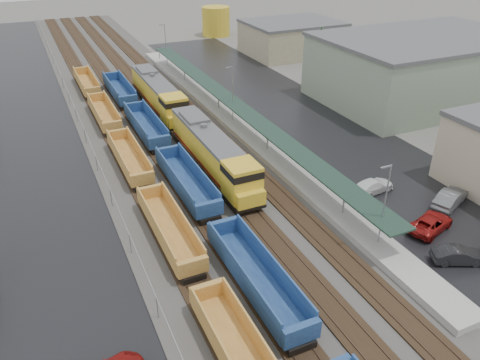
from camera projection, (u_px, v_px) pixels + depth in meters
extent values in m
cube|color=#302D2B|center=(145.00, 111.00, 67.78)|extent=(20.00, 160.00, 0.08)
cube|color=black|center=(103.00, 117.00, 65.53)|extent=(2.60, 160.00, 0.15)
cube|color=#473326|center=(98.00, 117.00, 65.22)|extent=(0.08, 160.00, 0.07)
cube|color=#473326|center=(108.00, 115.00, 65.74)|extent=(0.08, 160.00, 0.07)
cube|color=black|center=(131.00, 112.00, 66.99)|extent=(2.60, 160.00, 0.15)
cube|color=#473326|center=(126.00, 112.00, 66.68)|extent=(0.08, 160.00, 0.07)
cube|color=#473326|center=(136.00, 111.00, 67.20)|extent=(0.08, 160.00, 0.07)
cube|color=black|center=(159.00, 108.00, 68.45)|extent=(2.60, 160.00, 0.15)
cube|color=#473326|center=(154.00, 108.00, 68.13)|extent=(0.08, 160.00, 0.07)
cube|color=#473326|center=(163.00, 107.00, 68.66)|extent=(0.08, 160.00, 0.07)
cube|color=black|center=(184.00, 104.00, 69.91)|extent=(2.60, 160.00, 0.15)
cube|color=#473326|center=(180.00, 104.00, 69.59)|extent=(0.08, 160.00, 0.07)
cube|color=#473326|center=(189.00, 103.00, 70.12)|extent=(0.08, 160.00, 0.07)
cube|color=black|center=(35.00, 128.00, 62.32)|extent=(10.00, 160.00, 0.02)
cube|color=black|center=(294.00, 114.00, 66.79)|extent=(16.00, 100.00, 0.02)
cube|color=#9E9B93|center=(233.00, 122.00, 63.16)|extent=(3.00, 80.00, 0.70)
cylinder|color=gray|center=(344.00, 201.00, 42.58)|extent=(0.16, 0.16, 2.40)
cylinder|color=gray|center=(268.00, 140.00, 54.48)|extent=(0.16, 0.16, 2.40)
cylinder|color=gray|center=(219.00, 100.00, 66.37)|extent=(0.16, 0.16, 2.40)
cylinder|color=gray|center=(184.00, 72.00, 78.26)|extent=(0.16, 0.16, 2.40)
cylinder|color=gray|center=(159.00, 52.00, 90.16)|extent=(0.16, 0.16, 2.40)
cube|color=#1B3227|center=(233.00, 102.00, 61.77)|extent=(2.60, 65.00, 0.15)
cylinder|color=gray|center=(384.00, 209.00, 37.59)|extent=(0.12, 0.12, 8.00)
cube|color=gray|center=(386.00, 167.00, 35.51)|extent=(1.00, 0.15, 0.12)
cylinder|color=gray|center=(233.00, 96.00, 61.38)|extent=(0.12, 0.12, 8.00)
cube|color=gray|center=(229.00, 67.00, 59.29)|extent=(1.00, 0.15, 0.12)
cylinder|color=gray|center=(166.00, 47.00, 85.17)|extent=(0.12, 0.12, 8.00)
cube|color=gray|center=(162.00, 25.00, 83.08)|extent=(1.00, 0.15, 0.12)
cylinder|color=gray|center=(157.00, 308.00, 32.13)|extent=(0.08, 0.08, 2.00)
cylinder|color=gray|center=(130.00, 244.00, 38.47)|extent=(0.08, 0.08, 2.00)
cylinder|color=gray|center=(111.00, 198.00, 44.82)|extent=(0.08, 0.08, 2.00)
cylinder|color=gray|center=(97.00, 163.00, 51.16)|extent=(0.08, 0.08, 2.00)
cylinder|color=gray|center=(85.00, 136.00, 57.50)|extent=(0.08, 0.08, 2.00)
cylinder|color=gray|center=(76.00, 115.00, 63.84)|extent=(0.08, 0.08, 2.00)
cylinder|color=gray|center=(69.00, 97.00, 70.19)|extent=(0.08, 0.08, 2.00)
cylinder|color=gray|center=(63.00, 82.00, 76.53)|extent=(0.08, 0.08, 2.00)
cylinder|color=gray|center=(57.00, 70.00, 82.87)|extent=(0.08, 0.08, 2.00)
cylinder|color=gray|center=(53.00, 59.00, 89.22)|extent=(0.08, 0.08, 2.00)
cylinder|color=gray|center=(49.00, 50.00, 95.56)|extent=(0.08, 0.08, 2.00)
cylinder|color=gray|center=(46.00, 42.00, 101.90)|extent=(0.08, 0.08, 2.00)
cylinder|color=gray|center=(43.00, 34.00, 108.25)|extent=(0.08, 0.08, 2.00)
cylinder|color=gray|center=(40.00, 28.00, 114.59)|extent=(0.08, 0.08, 2.00)
cylinder|color=gray|center=(37.00, 22.00, 120.93)|extent=(0.08, 0.08, 2.00)
cube|color=gray|center=(75.00, 108.00, 63.36)|extent=(0.05, 160.00, 0.05)
cube|color=gray|center=(422.00, 69.00, 70.67)|extent=(30.00, 20.00, 9.00)
cube|color=#59595B|center=(428.00, 37.00, 68.35)|extent=(30.60, 20.40, 0.50)
cube|color=gray|center=(292.00, 39.00, 95.32)|extent=(18.00, 14.00, 6.00)
cube|color=#59595B|center=(293.00, 22.00, 93.73)|extent=(18.36, 14.28, 0.50)
cylinder|color=#332316|center=(317.00, 81.00, 75.69)|extent=(0.50, 0.50, 3.00)
cone|color=black|center=(320.00, 49.00, 73.25)|extent=(4.40, 4.40, 7.00)
cube|color=black|center=(212.00, 164.00, 51.38)|extent=(3.05, 20.32, 0.41)
cube|color=gold|center=(208.00, 146.00, 51.34)|extent=(2.85, 16.26, 3.05)
cube|color=gold|center=(242.00, 180.00, 44.15)|extent=(3.05, 3.25, 3.45)
cube|color=black|center=(242.00, 171.00, 43.65)|extent=(3.10, 3.30, 0.71)
cube|color=gold|center=(250.00, 199.00, 43.20)|extent=(2.85, 1.02, 1.42)
cube|color=#59595B|center=(207.00, 132.00, 50.55)|extent=(2.90, 16.26, 0.36)
cube|color=maroon|center=(196.00, 158.00, 51.41)|extent=(0.04, 16.26, 0.36)
cube|color=maroon|center=(220.00, 153.00, 52.46)|extent=(0.04, 16.26, 0.36)
cube|color=black|center=(212.00, 167.00, 51.58)|extent=(2.24, 6.10, 0.61)
cube|color=black|center=(238.00, 197.00, 45.89)|extent=(2.44, 4.06, 0.51)
cube|color=black|center=(190.00, 142.00, 57.17)|extent=(2.44, 4.06, 0.51)
cylinder|color=#59595B|center=(204.00, 126.00, 51.20)|extent=(0.71, 0.71, 0.51)
cube|color=#59595B|center=(194.00, 117.00, 53.64)|extent=(2.44, 4.06, 0.51)
cube|color=black|center=(158.00, 104.00, 68.03)|extent=(3.05, 20.32, 0.41)
cube|color=gold|center=(155.00, 90.00, 67.99)|extent=(2.85, 16.26, 3.05)
cube|color=gold|center=(174.00, 109.00, 60.80)|extent=(3.05, 3.25, 3.45)
cube|color=black|center=(173.00, 101.00, 60.30)|extent=(3.10, 3.30, 0.71)
cube|color=gold|center=(179.00, 121.00, 59.85)|extent=(2.85, 1.02, 1.42)
cube|color=#59595B|center=(154.00, 79.00, 67.20)|extent=(2.90, 16.26, 0.36)
cube|color=maroon|center=(146.00, 100.00, 68.06)|extent=(0.04, 16.26, 0.36)
cube|color=maroon|center=(166.00, 97.00, 69.11)|extent=(0.04, 16.26, 0.36)
cube|color=black|center=(159.00, 106.00, 68.23)|extent=(2.24, 6.10, 0.61)
cube|color=black|center=(173.00, 123.00, 62.54)|extent=(2.44, 4.06, 0.51)
cube|color=black|center=(146.00, 91.00, 73.82)|extent=(2.44, 4.06, 0.51)
cylinder|color=#59595B|center=(152.00, 75.00, 67.85)|extent=(0.71, 0.71, 0.51)
cube|color=#59595B|center=(147.00, 70.00, 70.30)|extent=(2.44, 4.06, 0.51)
cube|color=#A8732E|center=(225.00, 360.00, 27.54)|extent=(0.14, 11.68, 1.71)
cube|color=#A8732E|center=(261.00, 346.00, 28.41)|extent=(0.14, 11.68, 1.71)
cube|color=#A8732E|center=(207.00, 291.00, 32.85)|extent=(2.46, 0.47, 1.33)
cube|color=black|center=(211.00, 308.00, 32.79)|extent=(1.90, 2.08, 0.47)
cube|color=#A8732E|center=(169.00, 232.00, 40.29)|extent=(2.46, 11.68, 0.24)
cube|color=#A8732E|center=(155.00, 227.00, 39.44)|extent=(0.14, 11.68, 1.71)
cube|color=#A8732E|center=(182.00, 220.00, 40.30)|extent=(0.14, 11.68, 1.71)
cube|color=#A8732E|center=(193.00, 267.00, 35.18)|extent=(2.46, 0.47, 1.33)
cube|color=#A8732E|center=(150.00, 192.00, 44.75)|extent=(2.46, 0.47, 1.33)
cube|color=black|center=(190.00, 271.00, 36.17)|extent=(1.90, 2.08, 0.47)
cube|color=black|center=(153.00, 204.00, 44.68)|extent=(1.90, 2.08, 0.47)
cube|color=#A8732E|center=(130.00, 160.00, 52.18)|extent=(2.46, 11.68, 0.24)
cube|color=#A8732E|center=(118.00, 155.00, 51.33)|extent=(0.14, 11.68, 1.71)
cube|color=#A8732E|center=(139.00, 151.00, 52.20)|extent=(0.14, 11.68, 1.71)
cube|color=#A8732E|center=(143.00, 179.00, 47.08)|extent=(2.46, 0.47, 1.33)
cube|color=#A8732E|center=(117.00, 135.00, 56.64)|extent=(2.46, 0.47, 1.33)
cube|color=black|center=(142.00, 184.00, 48.06)|extent=(1.90, 2.08, 0.47)
cube|color=black|center=(120.00, 144.00, 56.58)|extent=(1.90, 2.08, 0.47)
cube|color=#A8732E|center=(104.00, 115.00, 64.08)|extent=(2.46, 11.68, 0.24)
cube|color=#A8732E|center=(95.00, 111.00, 63.23)|extent=(0.14, 11.68, 1.71)
cube|color=#A8732E|center=(112.00, 108.00, 64.09)|extent=(0.14, 11.68, 1.71)
cube|color=#A8732E|center=(113.00, 126.00, 58.97)|extent=(2.46, 0.47, 1.33)
cube|color=#A8732E|center=(96.00, 98.00, 68.54)|extent=(2.46, 0.47, 1.33)
cube|color=black|center=(113.00, 132.00, 59.96)|extent=(1.90, 2.08, 0.47)
cube|color=black|center=(98.00, 105.00, 68.47)|extent=(1.90, 2.08, 0.47)
cube|color=#A8732E|center=(87.00, 85.00, 75.97)|extent=(2.46, 11.68, 0.24)
cube|color=#A8732E|center=(79.00, 81.00, 75.12)|extent=(0.14, 11.68, 1.71)
cube|color=#A8732E|center=(94.00, 79.00, 75.99)|extent=(0.14, 11.68, 1.71)
cube|color=#A8732E|center=(93.00, 92.00, 70.87)|extent=(2.46, 0.47, 1.33)
cube|color=#A8732E|center=(81.00, 71.00, 80.43)|extent=(2.46, 0.47, 1.33)
cube|color=black|center=(93.00, 96.00, 71.85)|extent=(1.90, 2.08, 0.47)
cube|color=black|center=(82.00, 78.00, 80.37)|extent=(1.90, 2.08, 0.47)
cube|color=navy|center=(256.00, 280.00, 34.79)|extent=(2.67, 12.29, 0.26)
cube|color=navy|center=(241.00, 275.00, 33.87)|extent=(0.15, 12.29, 1.85)
cube|color=navy|center=(272.00, 266.00, 34.81)|extent=(0.15, 12.29, 1.85)
cube|color=navy|center=(301.00, 333.00, 29.40)|extent=(2.67, 0.51, 1.44)
cube|color=navy|center=(223.00, 228.00, 39.48)|extent=(2.67, 0.51, 1.44)
cube|color=black|center=(294.00, 337.00, 30.48)|extent=(2.05, 2.26, 0.51)
cube|color=black|center=(226.00, 242.00, 39.41)|extent=(2.05, 2.26, 0.51)
cube|color=navy|center=(186.00, 184.00, 47.38)|extent=(2.67, 12.29, 0.26)
cube|color=navy|center=(174.00, 179.00, 46.47)|extent=(0.15, 12.29, 1.85)
cube|color=navy|center=(198.00, 174.00, 47.40)|extent=(0.15, 12.29, 1.85)
cube|color=navy|center=(209.00, 209.00, 42.00)|extent=(2.67, 0.51, 1.44)
cube|color=navy|center=(168.00, 153.00, 52.07)|extent=(2.67, 0.51, 1.44)
cube|color=black|center=(207.00, 215.00, 43.07)|extent=(2.05, 2.26, 0.51)
cube|color=black|center=(170.00, 164.00, 52.00)|extent=(2.05, 2.26, 0.51)
cube|color=navy|center=(146.00, 129.00, 59.98)|extent=(2.67, 12.29, 0.26)
cube|color=navy|center=(135.00, 123.00, 59.06)|extent=(0.15, 12.29, 1.85)
cube|color=navy|center=(155.00, 120.00, 59.99)|extent=(0.15, 12.29, 1.85)
cube|color=navy|center=(159.00, 142.00, 54.59)|extent=(2.67, 0.51, 1.44)
cube|color=navy|center=(134.00, 107.00, 64.66)|extent=(2.67, 0.51, 1.44)
cube|color=black|center=(159.00, 148.00, 55.66)|extent=(2.05, 2.26, 0.51)
cube|color=black|center=(136.00, 116.00, 64.59)|extent=(2.05, 2.26, 0.51)
cube|color=navy|center=(120.00, 92.00, 72.57)|extent=(2.67, 12.29, 0.26)
cube|color=navy|center=(111.00, 87.00, 71.65)|extent=(0.15, 12.29, 1.85)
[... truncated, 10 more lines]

